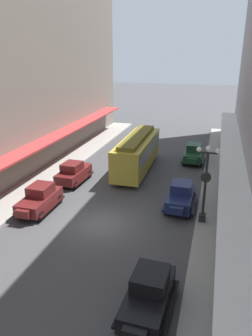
{
  "coord_description": "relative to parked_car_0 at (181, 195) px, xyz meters",
  "views": [
    {
      "loc": [
        6.76,
        -17.27,
        10.63
      ],
      "look_at": [
        0.0,
        6.0,
        1.8
      ],
      "focal_mm": 34.09,
      "sensor_mm": 36.0,
      "label": 1
    }
  ],
  "objects": [
    {
      "name": "pedestrian_2",
      "position": [
        3.27,
        -0.67,
        0.05
      ],
      "size": [
        0.36,
        0.24,
        1.64
      ],
      "color": "#2D2D33",
      "rests_on": "sidewalk_right"
    },
    {
      "name": "fire_hydrant",
      "position": [
        -11.08,
        3.12,
        -0.38
      ],
      "size": [
        0.24,
        0.24,
        0.82
      ],
      "color": "#B21E19",
      "rests_on": "sidewalk_left"
    },
    {
      "name": "sidewalk_left",
      "position": [
        -12.23,
        -3.84,
        -0.87
      ],
      "size": [
        3.0,
        60.0,
        0.15
      ],
      "primitive_type": "cube",
      "color": "#99968E",
      "rests_on": "ground"
    },
    {
      "name": "streetcar",
      "position": [
        -4.92,
        6.53,
        0.96
      ],
      "size": [
        2.67,
        9.64,
        3.46
      ],
      "color": "gold",
      "rests_on": "ground"
    },
    {
      "name": "parked_car_0",
      "position": [
        0.0,
        0.0,
        0.0
      ],
      "size": [
        2.17,
        4.27,
        1.84
      ],
      "color": "#19234C",
      "rests_on": "ground"
    },
    {
      "name": "sidewalk_right",
      "position": [
        2.77,
        -3.84,
        -0.87
      ],
      "size": [
        3.0,
        60.0,
        0.15
      ],
      "primitive_type": "cube",
      "color": "#99968E",
      "rests_on": "ground"
    },
    {
      "name": "pedestrian_1",
      "position": [
        3.17,
        6.26,
        0.07
      ],
      "size": [
        0.36,
        0.28,
        1.67
      ],
      "color": "#2D2D33",
      "rests_on": "sidewalk_right"
    },
    {
      "name": "ground_plane",
      "position": [
        -4.73,
        -3.84,
        -0.94
      ],
      "size": [
        200.0,
        200.0,
        0.0
      ],
      "primitive_type": "plane",
      "color": "#424244"
    },
    {
      "name": "parked_car_2",
      "position": [
        -9.44,
        2.19,
        0.0
      ],
      "size": [
        2.29,
        4.31,
        1.84
      ],
      "color": "#591919",
      "rests_on": "ground"
    },
    {
      "name": "parked_car_1",
      "position": [
        -9.52,
        -3.22,
        0.0
      ],
      "size": [
        2.17,
        4.27,
        1.84
      ],
      "color": "#591919",
      "rests_on": "ground"
    },
    {
      "name": "parked_car_3",
      "position": [
        -0.1,
        -10.29,
        0.0
      ],
      "size": [
        2.25,
        4.3,
        1.84
      ],
      "color": "black",
      "rests_on": "ground"
    },
    {
      "name": "pedestrian_0",
      "position": [
        3.31,
        -1.85,
        0.05
      ],
      "size": [
        0.36,
        0.24,
        1.64
      ],
      "color": "#4C4238",
      "rests_on": "sidewalk_right"
    },
    {
      "name": "parked_car_4",
      "position": [
        -0.01,
        10.66,
        0.0
      ],
      "size": [
        2.15,
        4.26,
        1.84
      ],
      "color": "#193D23",
      "rests_on": "ground"
    },
    {
      "name": "lamp_post_with_clock",
      "position": [
        1.67,
        -1.89,
        2.04
      ],
      "size": [
        1.42,
        0.44,
        5.16
      ],
      "color": "black",
      "rests_on": "sidewalk_right"
    }
  ]
}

